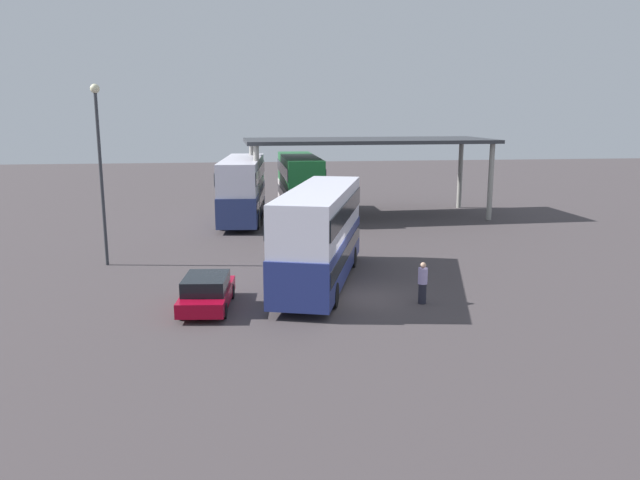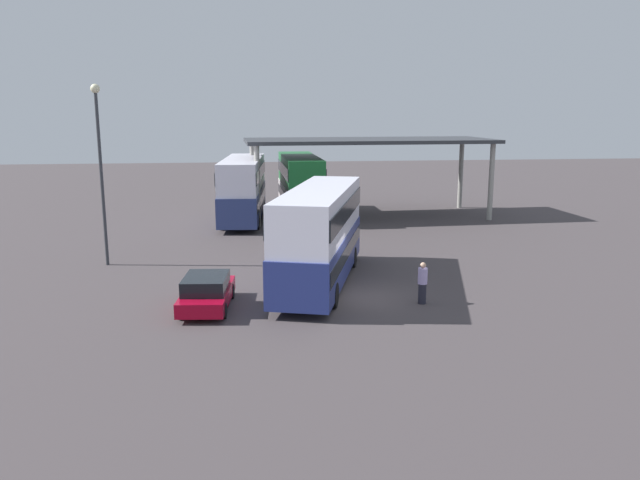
% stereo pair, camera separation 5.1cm
% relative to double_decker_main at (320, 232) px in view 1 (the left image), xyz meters
% --- Properties ---
extents(ground_plane, '(140.00, 140.00, 0.00)m').
position_rel_double_decker_main_xyz_m(ground_plane, '(1.11, -2.24, -2.34)').
color(ground_plane, '#463E40').
extents(double_decker_main, '(5.31, 10.78, 4.28)m').
position_rel_double_decker_main_xyz_m(double_decker_main, '(0.00, 0.00, 0.00)').
color(double_decker_main, navy).
rests_on(double_decker_main, ground_plane).
extents(parked_hatchback, '(2.14, 4.21, 1.35)m').
position_rel_double_decker_main_xyz_m(parked_hatchback, '(-4.81, -3.00, -1.67)').
color(parked_hatchback, '#9F071F').
rests_on(parked_hatchback, ground_plane).
extents(double_decker_near_canopy, '(3.42, 10.69, 4.36)m').
position_rel_double_decker_main_xyz_m(double_decker_near_canopy, '(-3.37, 16.71, 0.04)').
color(double_decker_near_canopy, navy).
rests_on(double_decker_near_canopy, ground_plane).
extents(double_decker_mid_row, '(2.63, 10.32, 4.39)m').
position_rel_double_decker_main_xyz_m(double_decker_mid_row, '(0.75, 18.29, 0.05)').
color(double_decker_mid_row, silver).
rests_on(double_decker_mid_row, ground_plane).
extents(depot_canopy, '(17.78, 7.49, 5.61)m').
position_rel_double_decker_main_xyz_m(depot_canopy, '(5.63, 17.53, 2.91)').
color(depot_canopy, '#33353A').
rests_on(depot_canopy, ground_plane).
extents(lamppost_tall, '(0.44, 0.44, 8.83)m').
position_rel_double_decker_main_xyz_m(lamppost_tall, '(-10.17, 4.73, 3.12)').
color(lamppost_tall, '#33353A').
rests_on(lamppost_tall, ground_plane).
extents(pedestrian_waiting, '(0.38, 0.38, 1.70)m').
position_rel_double_decker_main_xyz_m(pedestrian_waiting, '(3.71, -3.37, -1.50)').
color(pedestrian_waiting, '#262633').
rests_on(pedestrian_waiting, ground_plane).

